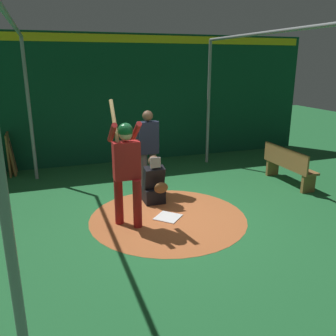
{
  "coord_description": "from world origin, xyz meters",
  "views": [
    {
      "loc": [
        5.63,
        -1.96,
        2.74
      ],
      "look_at": [
        0.0,
        0.0,
        0.95
      ],
      "focal_mm": 37.99,
      "sensor_mm": 36.0,
      "label": 1
    }
  ],
  "objects_px": {
    "batter": "(126,165)",
    "bench": "(288,165)",
    "umpire": "(148,147)",
    "home_plate": "(168,217)",
    "bat_rack": "(11,154)",
    "catcher": "(154,184)"
  },
  "relations": [
    {
      "from": "home_plate",
      "to": "bench",
      "type": "height_order",
      "value": "bench"
    },
    {
      "from": "home_plate",
      "to": "umpire",
      "type": "distance_m",
      "value": 1.77
    },
    {
      "from": "bat_rack",
      "to": "home_plate",
      "type": "bearing_deg",
      "value": 36.27
    },
    {
      "from": "catcher",
      "to": "bench",
      "type": "bearing_deg",
      "value": 92.04
    },
    {
      "from": "umpire",
      "to": "bench",
      "type": "xyz_separation_m",
      "value": [
        0.57,
        3.19,
        -0.56
      ]
    },
    {
      "from": "umpire",
      "to": "bat_rack",
      "type": "height_order",
      "value": "umpire"
    },
    {
      "from": "home_plate",
      "to": "batter",
      "type": "xyz_separation_m",
      "value": [
        0.05,
        -0.75,
        1.09
      ]
    },
    {
      "from": "catcher",
      "to": "bat_rack",
      "type": "height_order",
      "value": "bat_rack"
    },
    {
      "from": "catcher",
      "to": "bench",
      "type": "relative_size",
      "value": 0.64
    },
    {
      "from": "batter",
      "to": "catcher",
      "type": "relative_size",
      "value": 2.17
    },
    {
      "from": "batter",
      "to": "umpire",
      "type": "xyz_separation_m",
      "value": [
        -1.51,
        0.82,
        -0.1
      ]
    },
    {
      "from": "umpire",
      "to": "bat_rack",
      "type": "xyz_separation_m",
      "value": [
        -2.43,
        -2.92,
        -0.51
      ]
    },
    {
      "from": "batter",
      "to": "bench",
      "type": "xyz_separation_m",
      "value": [
        -0.94,
        4.01,
        -0.66
      ]
    },
    {
      "from": "umpire",
      "to": "catcher",
      "type": "bearing_deg",
      "value": -7.11
    },
    {
      "from": "home_plate",
      "to": "catcher",
      "type": "xyz_separation_m",
      "value": [
        -0.78,
        -0.02,
        0.38
      ]
    },
    {
      "from": "home_plate",
      "to": "umpire",
      "type": "height_order",
      "value": "umpire"
    },
    {
      "from": "home_plate",
      "to": "bench",
      "type": "bearing_deg",
      "value": 105.36
    },
    {
      "from": "catcher",
      "to": "bat_rack",
      "type": "relative_size",
      "value": 0.94
    },
    {
      "from": "batter",
      "to": "umpire",
      "type": "distance_m",
      "value": 1.72
    },
    {
      "from": "catcher",
      "to": "bat_rack",
      "type": "xyz_separation_m",
      "value": [
        -3.12,
        -2.84,
        0.1
      ]
    },
    {
      "from": "umpire",
      "to": "home_plate",
      "type": "bearing_deg",
      "value": -2.49
    },
    {
      "from": "batter",
      "to": "bench",
      "type": "relative_size",
      "value": 1.38
    }
  ]
}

